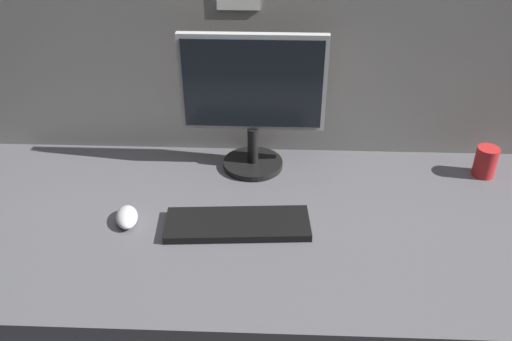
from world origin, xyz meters
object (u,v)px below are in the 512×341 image
at_px(mouse, 127,217).
at_px(mug_red_plastic, 486,162).
at_px(monitor, 253,97).
at_px(keyboard, 238,224).

xyz_separation_m(mouse, mug_red_plastic, (1.00, 0.27, 0.03)).
xyz_separation_m(monitor, mouse, (-0.32, -0.30, -0.21)).
height_order(keyboard, mug_red_plastic, mug_red_plastic).
xyz_separation_m(monitor, mug_red_plastic, (0.68, -0.03, -0.18)).
bearing_deg(keyboard, mouse, 174.26).
bearing_deg(mouse, keyboard, -16.34).
distance_m(monitor, keyboard, 0.38).
height_order(mouse, mug_red_plastic, mug_red_plastic).
bearing_deg(mug_red_plastic, mouse, -164.91).
relative_size(monitor, mouse, 4.30).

